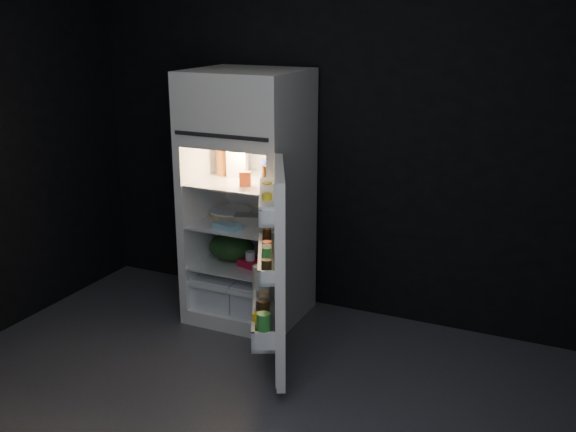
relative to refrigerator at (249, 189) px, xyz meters
The scene contains 17 objects.
floor 1.72m from the refrigerator, 67.35° to the right, with size 4.00×3.40×0.00m, color #46464B.
wall_back 0.78m from the refrigerator, 34.55° to the left, with size 4.00×0.00×2.70m, color black.
refrigerator is the anchor object (origin of this frame).
fridge_door 0.94m from the refrigerator, 52.71° to the right, with size 0.49×0.73×1.22m.
milk_jug 0.23m from the refrigerator, 158.25° to the left, with size 0.14×0.14×0.24m, color white.
mayo_jar 0.21m from the refrigerator, 10.45° to the left, with size 0.12×0.12×0.14m, color #1D339D.
jam_jar 0.24m from the refrigerator, 21.29° to the right, with size 0.09×0.09×0.13m, color black.
amber_bottle 0.29m from the refrigerator, behind, with size 0.09×0.09×0.22m, color #A9551B.
small_carton 0.24m from the refrigerator, 68.98° to the right, with size 0.07×0.06×0.10m, color #D94A19.
egg_carton 0.23m from the refrigerator, 40.48° to the right, with size 0.31×0.12×0.07m, color gray.
pie 0.27m from the refrigerator, behind, with size 0.30×0.30×0.04m, color tan.
flat_package 0.33m from the refrigerator, 97.99° to the right, with size 0.20×0.10×0.04m, color #7EACC3.
wrapped_pkg 0.33m from the refrigerator, 28.05° to the left, with size 0.11×0.09×0.05m, color beige.
produce_bag 0.45m from the refrigerator, 148.93° to the right, with size 0.33×0.28×0.20m, color #193815.
yogurt_tray 0.54m from the refrigerator, 45.23° to the right, with size 0.27×0.14×0.05m, color #B50F2D.
small_can_red 0.54m from the refrigerator, 36.58° to the left, with size 0.07×0.07×0.09m, color #B50F2D.
small_can_silver 0.53m from the refrigerator, 20.19° to the left, with size 0.07×0.07×0.09m, color #B4B5B9.
Camera 1 is at (1.63, -2.72, 2.16)m, focal length 42.00 mm.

